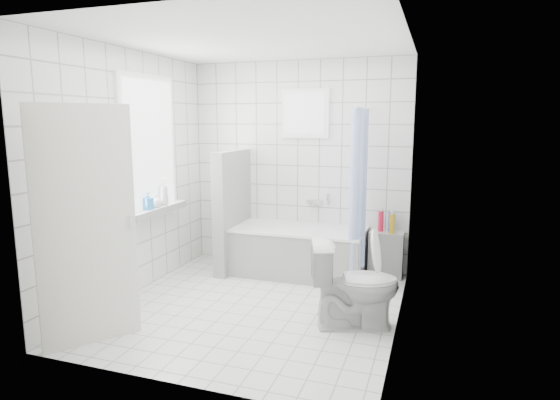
% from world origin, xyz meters
% --- Properties ---
extents(ground, '(3.00, 3.00, 0.00)m').
position_xyz_m(ground, '(0.00, 0.00, 0.00)').
color(ground, white).
rests_on(ground, ground).
extents(ceiling, '(3.00, 3.00, 0.00)m').
position_xyz_m(ceiling, '(0.00, 0.00, 2.60)').
color(ceiling, white).
rests_on(ceiling, ground).
extents(wall_back, '(2.80, 0.02, 2.60)m').
position_xyz_m(wall_back, '(0.00, 1.50, 1.30)').
color(wall_back, white).
rests_on(wall_back, ground).
extents(wall_front, '(2.80, 0.02, 2.60)m').
position_xyz_m(wall_front, '(0.00, -1.50, 1.30)').
color(wall_front, white).
rests_on(wall_front, ground).
extents(wall_left, '(0.02, 3.00, 2.60)m').
position_xyz_m(wall_left, '(-1.40, 0.00, 1.30)').
color(wall_left, white).
rests_on(wall_left, ground).
extents(wall_right, '(0.02, 3.00, 2.60)m').
position_xyz_m(wall_right, '(1.40, 0.00, 1.30)').
color(wall_right, white).
rests_on(wall_right, ground).
extents(window_left, '(0.01, 0.90, 1.40)m').
position_xyz_m(window_left, '(-1.35, 0.30, 1.60)').
color(window_left, white).
rests_on(window_left, wall_left).
extents(window_back, '(0.50, 0.01, 0.50)m').
position_xyz_m(window_back, '(0.10, 1.46, 1.95)').
color(window_back, white).
rests_on(window_back, wall_back).
extents(window_sill, '(0.18, 1.02, 0.08)m').
position_xyz_m(window_sill, '(-1.31, 0.30, 0.86)').
color(window_sill, white).
rests_on(window_sill, wall_left).
extents(door, '(0.51, 0.67, 2.00)m').
position_xyz_m(door, '(-1.01, -1.16, 1.00)').
color(door, silver).
rests_on(door, ground).
extents(bathtub, '(1.58, 0.77, 0.58)m').
position_xyz_m(bathtub, '(0.13, 1.12, 0.29)').
color(bathtub, white).
rests_on(bathtub, ground).
extents(partition_wall, '(0.15, 0.85, 1.50)m').
position_xyz_m(partition_wall, '(-0.72, 1.07, 0.75)').
color(partition_wall, white).
rests_on(partition_wall, ground).
extents(tiled_ledge, '(0.40, 0.24, 0.55)m').
position_xyz_m(tiled_ledge, '(1.15, 1.38, 0.28)').
color(tiled_ledge, white).
rests_on(tiled_ledge, ground).
extents(toilet, '(0.89, 0.68, 0.80)m').
position_xyz_m(toilet, '(1.03, -0.13, 0.40)').
color(toilet, silver).
rests_on(toilet, ground).
extents(curtain_rod, '(0.02, 0.80, 0.02)m').
position_xyz_m(curtain_rod, '(0.87, 1.10, 2.00)').
color(curtain_rod, silver).
rests_on(curtain_rod, wall_back).
extents(shower_curtain, '(0.14, 0.48, 1.78)m').
position_xyz_m(shower_curtain, '(0.87, 0.97, 1.10)').
color(shower_curtain, '#4667CE').
rests_on(shower_curtain, curtain_rod).
extents(tub_faucet, '(0.18, 0.06, 0.06)m').
position_xyz_m(tub_faucet, '(0.23, 1.46, 0.85)').
color(tub_faucet, silver).
rests_on(tub_faucet, wall_back).
extents(sill_bottles, '(0.16, 0.44, 0.31)m').
position_xyz_m(sill_bottles, '(-1.30, 0.33, 1.02)').
color(sill_bottles, '#2E8CD2').
rests_on(sill_bottles, window_sill).
extents(ledge_bottles, '(0.20, 0.17, 0.24)m').
position_xyz_m(ledge_bottles, '(1.16, 1.38, 0.67)').
color(ledge_bottles, gold).
rests_on(ledge_bottles, tiled_ledge).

